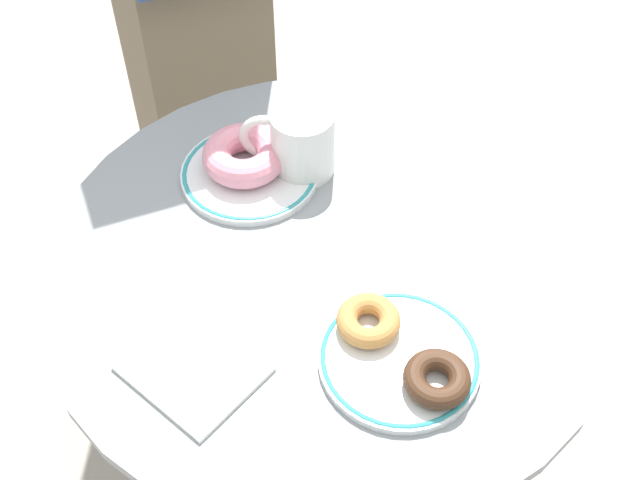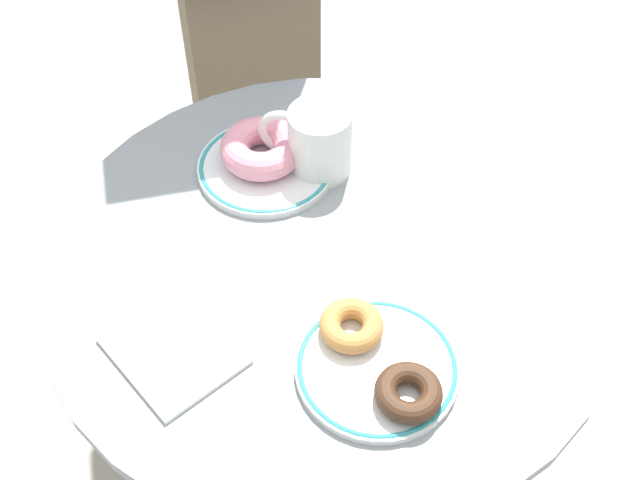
{
  "view_description": "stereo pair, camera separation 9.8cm",
  "coord_description": "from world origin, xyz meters",
  "px_view_note": "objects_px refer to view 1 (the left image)",
  "views": [
    {
      "loc": [
        0.5,
        -0.4,
        1.51
      ],
      "look_at": [
        -0.01,
        -0.01,
        0.78
      ],
      "focal_mm": 44.9,
      "sensor_mm": 36.0,
      "label": 1
    },
    {
      "loc": [
        0.55,
        -0.32,
        1.51
      ],
      "look_at": [
        -0.01,
        -0.01,
        0.78
      ],
      "focal_mm": 44.9,
      "sensor_mm": 36.0,
      "label": 2
    }
  ],
  "objects_px": {
    "donut_chocolate": "(437,379)",
    "cafe_table": "(327,356)",
    "plate_left": "(249,173)",
    "plate_right": "(399,359)",
    "paper_napkin": "(193,368)",
    "donut_pink_frosted": "(246,154)",
    "coffee_mug": "(300,142)",
    "donut_old_fashioned": "(368,321)"
  },
  "relations": [
    {
      "from": "donut_pink_frosted",
      "to": "cafe_table",
      "type": "bearing_deg",
      "value": -0.95
    },
    {
      "from": "donut_chocolate",
      "to": "paper_napkin",
      "type": "relative_size",
      "value": 0.52
    },
    {
      "from": "cafe_table",
      "to": "plate_left",
      "type": "xyz_separation_m",
      "value": [
        -0.17,
        -0.0,
        0.24
      ]
    },
    {
      "from": "donut_chocolate",
      "to": "paper_napkin",
      "type": "distance_m",
      "value": 0.27
    },
    {
      "from": "paper_napkin",
      "to": "plate_left",
      "type": "bearing_deg",
      "value": 134.21
    },
    {
      "from": "plate_right",
      "to": "paper_napkin",
      "type": "xyz_separation_m",
      "value": [
        -0.13,
        -0.19,
        -0.0
      ]
    },
    {
      "from": "donut_pink_frosted",
      "to": "coffee_mug",
      "type": "bearing_deg",
      "value": 57.11
    },
    {
      "from": "plate_left",
      "to": "paper_napkin",
      "type": "xyz_separation_m",
      "value": [
        0.21,
        -0.22,
        -0.0
      ]
    },
    {
      "from": "donut_chocolate",
      "to": "plate_right",
      "type": "bearing_deg",
      "value": -172.95
    },
    {
      "from": "donut_pink_frosted",
      "to": "coffee_mug",
      "type": "height_order",
      "value": "coffee_mug"
    },
    {
      "from": "donut_pink_frosted",
      "to": "donut_chocolate",
      "type": "xyz_separation_m",
      "value": [
        0.4,
        -0.03,
        -0.01
      ]
    },
    {
      "from": "donut_chocolate",
      "to": "paper_napkin",
      "type": "xyz_separation_m",
      "value": [
        -0.18,
        -0.19,
        -0.02
      ]
    },
    {
      "from": "plate_left",
      "to": "paper_napkin",
      "type": "relative_size",
      "value": 1.34
    },
    {
      "from": "plate_left",
      "to": "plate_right",
      "type": "relative_size",
      "value": 1.03
    },
    {
      "from": "coffee_mug",
      "to": "donut_pink_frosted",
      "type": "bearing_deg",
      "value": -122.89
    },
    {
      "from": "plate_left",
      "to": "paper_napkin",
      "type": "distance_m",
      "value": 0.31
    },
    {
      "from": "donut_old_fashioned",
      "to": "cafe_table",
      "type": "bearing_deg",
      "value": 162.57
    },
    {
      "from": "donut_pink_frosted",
      "to": "plate_left",
      "type": "bearing_deg",
      "value": -23.89
    },
    {
      "from": "donut_pink_frosted",
      "to": "donut_old_fashioned",
      "type": "distance_m",
      "value": 0.31
    },
    {
      "from": "cafe_table",
      "to": "donut_chocolate",
      "type": "height_order",
      "value": "donut_chocolate"
    },
    {
      "from": "donut_pink_frosted",
      "to": "paper_napkin",
      "type": "distance_m",
      "value": 0.32
    },
    {
      "from": "plate_left",
      "to": "donut_old_fashioned",
      "type": "height_order",
      "value": "donut_old_fashioned"
    },
    {
      "from": "cafe_table",
      "to": "paper_napkin",
      "type": "height_order",
      "value": "paper_napkin"
    },
    {
      "from": "plate_left",
      "to": "plate_right",
      "type": "xyz_separation_m",
      "value": [
        0.34,
        -0.03,
        -0.0
      ]
    },
    {
      "from": "plate_right",
      "to": "donut_chocolate",
      "type": "height_order",
      "value": "donut_chocolate"
    },
    {
      "from": "plate_left",
      "to": "plate_right",
      "type": "height_order",
      "value": "same"
    },
    {
      "from": "cafe_table",
      "to": "plate_right",
      "type": "relative_size",
      "value": 4.18
    },
    {
      "from": "donut_chocolate",
      "to": "donut_old_fashioned",
      "type": "height_order",
      "value": "same"
    },
    {
      "from": "donut_pink_frosted",
      "to": "coffee_mug",
      "type": "relative_size",
      "value": 1.04
    },
    {
      "from": "plate_left",
      "to": "plate_right",
      "type": "distance_m",
      "value": 0.35
    },
    {
      "from": "cafe_table",
      "to": "donut_pink_frosted",
      "type": "xyz_separation_m",
      "value": [
        -0.18,
        0.0,
        0.26
      ]
    },
    {
      "from": "cafe_table",
      "to": "donut_pink_frosted",
      "type": "relative_size",
      "value": 6.71
    },
    {
      "from": "plate_right",
      "to": "donut_old_fashioned",
      "type": "relative_size",
      "value": 2.49
    },
    {
      "from": "plate_left",
      "to": "donut_old_fashioned",
      "type": "xyz_separation_m",
      "value": [
        0.29,
        -0.04,
        0.02
      ]
    },
    {
      "from": "plate_right",
      "to": "donut_chocolate",
      "type": "distance_m",
      "value": 0.05
    },
    {
      "from": "cafe_table",
      "to": "donut_pink_frosted",
      "type": "distance_m",
      "value": 0.32
    },
    {
      "from": "plate_right",
      "to": "plate_left",
      "type": "bearing_deg",
      "value": 174.42
    },
    {
      "from": "donut_pink_frosted",
      "to": "paper_napkin",
      "type": "relative_size",
      "value": 0.81
    },
    {
      "from": "donut_chocolate",
      "to": "cafe_table",
      "type": "bearing_deg",
      "value": 172.65
    },
    {
      "from": "donut_old_fashioned",
      "to": "donut_chocolate",
      "type": "bearing_deg",
      "value": 5.16
    },
    {
      "from": "plate_right",
      "to": "coffee_mug",
      "type": "bearing_deg",
      "value": 162.72
    },
    {
      "from": "plate_left",
      "to": "donut_chocolate",
      "type": "relative_size",
      "value": 2.56
    }
  ]
}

